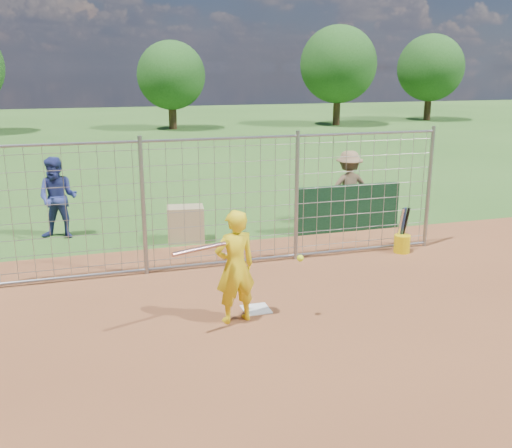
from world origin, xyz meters
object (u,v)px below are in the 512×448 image
object	(u,v)px
equipment_bin	(186,224)
bucket_with_bats	(402,241)
bystander_a	(58,198)
bystander_c	(348,188)
batter	(235,267)

from	to	relation	value
equipment_bin	bucket_with_bats	size ratio (longest dim) A/B	0.82
bystander_a	bucket_with_bats	xyz separation A→B (m)	(6.91, -3.21, -0.68)
bystander_c	equipment_bin	xyz separation A→B (m)	(-4.09, -0.27, -0.52)
equipment_bin	bystander_c	bearing A→B (deg)	11.63
bystander_a	bucket_with_bats	size ratio (longest dim) A/B	1.91
batter	equipment_bin	bearing A→B (deg)	-99.76
bystander_a	bystander_c	world-z (taller)	bystander_a
bystander_c	bucket_with_bats	xyz separation A→B (m)	(0.13, -2.37, -0.67)
batter	bystander_a	world-z (taller)	bystander_a
bystander_c	bucket_with_bats	distance (m)	2.47
batter	bystander_a	distance (m)	6.09
equipment_bin	bucket_with_bats	bearing A→B (deg)	-18.68
bystander_a	bucket_with_bats	bearing A→B (deg)	-7.64
bystander_a	equipment_bin	world-z (taller)	bystander_a
bystander_a	equipment_bin	bearing A→B (deg)	-5.10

